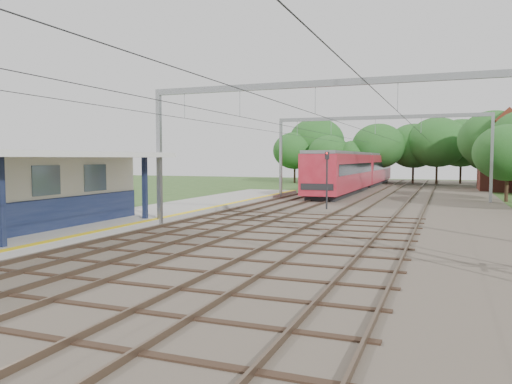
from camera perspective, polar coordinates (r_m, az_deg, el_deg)
The scene contains 8 objects.
ballast_bed at distance 37.65m, azimuth 13.53°, elevation -1.49°, with size 18.00×90.00×0.10m, color #473D33.
platform at distance 26.96m, azimuth -16.55°, elevation -3.37°, with size 5.00×52.00×0.35m, color gray.
yellow_stripe at distance 25.64m, azimuth -12.56°, elevation -3.26°, with size 0.45×52.00×0.01m, color yellow.
rail_tracks at distance 38.04m, azimuth 9.80°, elevation -1.19°, with size 11.80×88.00×0.15m.
catenary_system at distance 32.98m, azimuth 11.54°, elevation 7.30°, with size 17.22×88.00×7.00m.
tree_band at distance 64.51m, azimuth 16.63°, elevation 4.98°, with size 31.72×30.88×8.82m.
train at distance 57.32m, azimuth 11.64°, elevation 2.54°, with size 3.07×38.19×4.02m.
signal_post at distance 33.58m, azimuth 8.11°, elevation 1.93°, with size 0.28×0.25×3.92m.
Camera 1 is at (8.86, -7.18, 3.50)m, focal length 35.00 mm.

